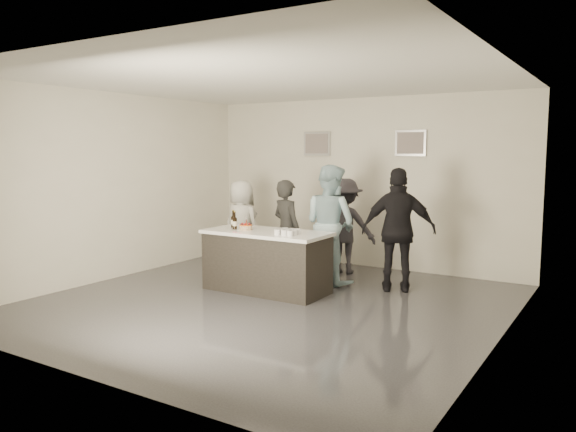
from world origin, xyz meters
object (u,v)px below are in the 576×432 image
object	(u,v)px
person_guest_right	(399,230)
person_guest_back	(345,226)
beer_bottle_a	(233,219)
person_main_blue	(330,224)
beer_bottle_b	(235,221)
bar_counter	(267,261)
cake	(246,227)
person_main_black	(287,230)
person_guest_left	(241,225)

from	to	relation	value
person_guest_right	person_guest_back	distance (m)	1.42
beer_bottle_a	person_main_blue	distance (m)	1.51
person_guest_back	beer_bottle_b	bearing A→B (deg)	48.13
beer_bottle_b	person_main_blue	xyz separation A→B (m)	(1.04, 1.08, -0.10)
beer_bottle_b	bar_counter	bearing A→B (deg)	10.37
cake	person_guest_right	xyz separation A→B (m)	(1.97, 1.10, -0.02)
person_main_black	person_guest_right	size ratio (longest dim) A/B	0.88
person_main_blue	person_guest_right	distance (m)	1.11
beer_bottle_a	person_main_blue	size ratio (longest dim) A/B	0.14
beer_bottle_a	person_guest_left	size ratio (longest dim) A/B	0.17
beer_bottle_a	beer_bottle_b	xyz separation A→B (m)	(0.14, -0.14, 0.00)
cake	beer_bottle_b	xyz separation A→B (m)	(-0.19, -0.02, 0.09)
cake	person_main_blue	world-z (taller)	person_main_blue
person_main_black	person_guest_back	world-z (taller)	person_main_black
person_guest_right	person_guest_back	world-z (taller)	person_guest_right
person_guest_right	person_guest_left	bearing A→B (deg)	-22.57
person_guest_left	person_guest_right	bearing A→B (deg)	-171.62
bar_counter	person_guest_back	bearing A→B (deg)	76.32
cake	person_guest_back	xyz separation A→B (m)	(0.75, 1.80, -0.13)
bar_counter	person_guest_left	bearing A→B (deg)	139.93
person_main_black	person_guest_back	bearing A→B (deg)	-100.69
bar_counter	beer_bottle_b	distance (m)	0.78
person_guest_left	bar_counter	bearing A→B (deg)	148.19
person_guest_back	person_guest_left	bearing A→B (deg)	8.68
person_guest_back	person_main_blue	bearing A→B (deg)	83.66
cake	person_main_black	bearing A→B (deg)	77.98
cake	person_main_blue	xyz separation A→B (m)	(0.86, 1.06, -0.01)
person_main_black	person_guest_left	xyz separation A→B (m)	(-1.07, 0.23, -0.02)
person_main_blue	person_guest_back	distance (m)	0.76
person_main_black	beer_bottle_a	bearing A→B (deg)	75.53
beer_bottle_b	person_guest_back	world-z (taller)	person_guest_back
beer_bottle_a	person_main_blue	bearing A→B (deg)	38.40
beer_bottle_b	person_main_blue	size ratio (longest dim) A/B	0.14
bar_counter	person_main_black	bearing A→B (deg)	100.13
beer_bottle_a	bar_counter	bearing A→B (deg)	-4.53
beer_bottle_a	person_guest_left	distance (m)	1.15
cake	beer_bottle_a	bearing A→B (deg)	159.71
person_guest_right	bar_counter	bearing A→B (deg)	9.28
bar_counter	beer_bottle_b	world-z (taller)	beer_bottle_b
person_main_black	person_main_blue	xyz separation A→B (m)	(0.68, 0.20, 0.12)
person_guest_right	beer_bottle_b	bearing A→B (deg)	4.78
cake	person_guest_left	size ratio (longest dim) A/B	0.12
bar_counter	cake	xyz separation A→B (m)	(-0.32, -0.07, 0.49)
person_main_black	person_main_blue	size ratio (longest dim) A/B	0.87
cake	person_main_black	size ratio (longest dim) A/B	0.12
beer_bottle_a	person_guest_right	xyz separation A→B (m)	(2.30, 0.98, -0.12)
beer_bottle_b	person_guest_left	xyz separation A→B (m)	(-0.71, 1.12, -0.25)
person_main_black	beer_bottle_b	bearing A→B (deg)	87.46
beer_bottle_b	person_main_black	world-z (taller)	person_main_black
beer_bottle_a	person_guest_back	xyz separation A→B (m)	(1.07, 1.68, -0.23)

